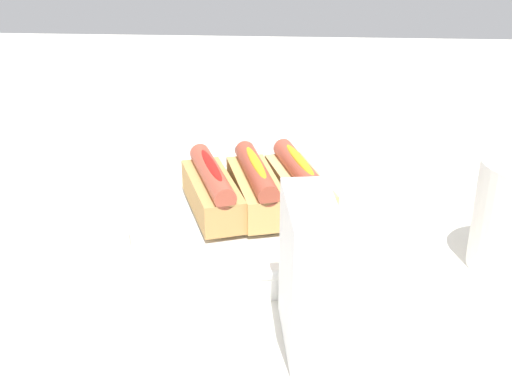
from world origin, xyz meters
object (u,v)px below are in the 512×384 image
(serving_bowl, at_px, (256,218))
(hotdog_side, at_px, (299,183))
(hotdog_back, at_px, (256,186))
(water_glass, at_px, (261,133))
(napkin_box, at_px, (309,275))
(hotdog_front, at_px, (212,189))

(serving_bowl, distance_m, hotdog_side, 0.07)
(serving_bowl, relative_size, hotdog_back, 2.04)
(hotdog_back, xyz_separation_m, water_glass, (-0.26, -0.01, -0.02))
(hotdog_back, xyz_separation_m, napkin_box, (0.22, 0.06, 0.01))
(hotdog_front, distance_m, hotdog_back, 0.06)
(water_glass, bearing_deg, hotdog_side, 14.19)
(hotdog_back, relative_size, water_glass, 1.75)
(water_glass, xyz_separation_m, napkin_box, (0.48, 0.07, 0.03))
(hotdog_front, xyz_separation_m, napkin_box, (0.21, 0.12, 0.01))
(hotdog_side, bearing_deg, napkin_box, 2.28)
(hotdog_side, relative_size, water_glass, 1.76)
(hotdog_front, xyz_separation_m, water_glass, (-0.27, 0.05, -0.02))
(water_glass, bearing_deg, hotdog_front, -9.48)
(water_glass, height_order, napkin_box, napkin_box)
(hotdog_back, bearing_deg, napkin_box, 15.77)
(serving_bowl, distance_m, hotdog_front, 0.07)
(hotdog_front, bearing_deg, serving_bowl, 103.21)
(hotdog_front, distance_m, napkin_box, 0.24)
(water_glass, distance_m, napkin_box, 0.49)
(serving_bowl, bearing_deg, hotdog_back, -130.60)
(hotdog_front, relative_size, water_glass, 1.76)
(hotdog_side, relative_size, napkin_box, 1.05)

